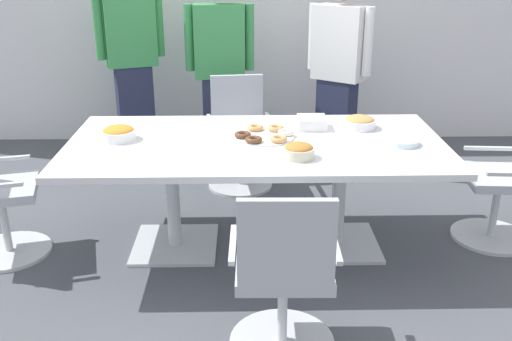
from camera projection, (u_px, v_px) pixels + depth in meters
The scene contains 15 objects.
ground_plane at pixel (256, 246), 3.96m from camera, with size 10.00×10.00×0.01m, color #4C4F56.
back_wall at pixel (251, 1), 5.68m from camera, with size 8.00×0.10×2.80m, color white.
conference_table at pixel (256, 160), 3.73m from camera, with size 2.40×1.20×0.75m.
office_chair_1 at pixel (284, 281), 2.79m from camera, with size 0.55×0.55×0.91m.
office_chair_2 at pixel (507, 185), 3.90m from camera, with size 0.58×0.58×0.91m.
office_chair_3 at pixel (239, 139), 4.83m from camera, with size 0.60×0.60×0.91m.
person_standing_0 at pixel (131, 55), 5.19m from camera, with size 0.60×0.36×1.88m.
person_standing_1 at pixel (220, 69), 5.17m from camera, with size 0.61×0.23×1.69m.
person_standing_2 at pixel (338, 71), 5.10m from camera, with size 0.54×0.44×1.69m.
snack_bowl_cookies at pixel (359, 122), 3.93m from camera, with size 0.23×0.23×0.09m.
snack_bowl_pretzels at pixel (299, 151), 3.38m from camera, with size 0.19×0.19×0.09m.
snack_bowl_chips_orange at pixel (119, 133), 3.70m from camera, with size 0.22×0.22×0.09m.
donut_platter at pixel (265, 135), 3.75m from camera, with size 0.39×0.38×0.04m.
plate_stack at pixel (401, 142), 3.62m from camera, with size 0.22×0.22×0.04m.
napkin_pile at pixel (312, 123), 3.93m from camera, with size 0.19×0.19×0.08m, color white.
Camera 1 is at (-0.07, -3.49, 1.92)m, focal length 40.56 mm.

